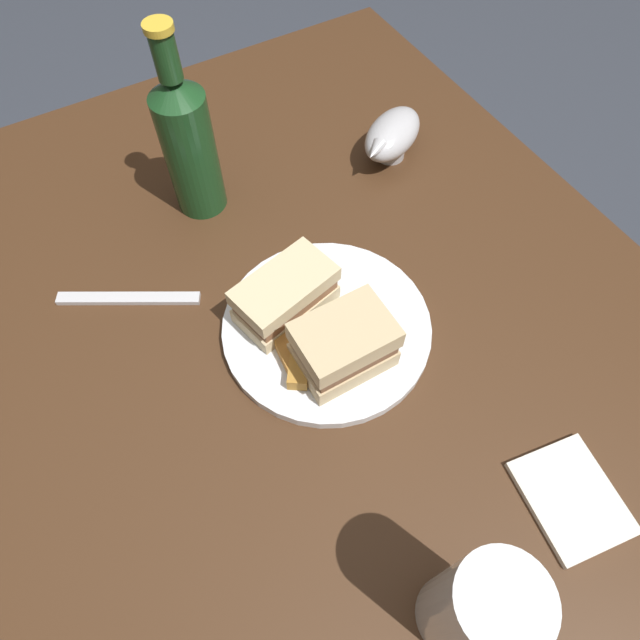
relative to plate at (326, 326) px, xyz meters
The scene contains 14 objects.
ground_plane 0.79m from the plate, 96.46° to the left, with size 6.00×6.00×0.00m, color #333842.
dining_table 0.40m from the plate, 96.46° to the left, with size 1.16×0.90×0.78m, color #422816.
plate is the anchor object (origin of this frame).
sandwich_half_left 0.06m from the plate, 35.91° to the left, with size 0.09×0.13×0.06m.
sandwich_half_right 0.07m from the plate, behind, with size 0.07×0.10×0.07m.
potato_wedge_front 0.07m from the plate, 124.90° to the left, with size 0.04×0.02×0.02m, color #B77F33.
potato_wedge_middle 0.04m from the plate, 64.37° to the left, with size 0.05×0.02×0.02m, color #AD702D.
potato_wedge_back 0.05m from the plate, 136.86° to the left, with size 0.04×0.02×0.02m, color #AD702D.
potato_wedge_left_edge 0.07m from the plate, 108.74° to the left, with size 0.05×0.02×0.02m, color #AD702D.
pint_glass 0.34m from the plate, behind, with size 0.07×0.07×0.17m.
gravy_boat 0.32m from the plate, 47.70° to the right, with size 0.12×0.14×0.07m.
cider_bottle 0.29m from the plate, ahead, with size 0.07×0.07×0.26m.
napkin 0.32m from the plate, 158.93° to the right, with size 0.11×0.09×0.01m, color silver.
fork 0.25m from the plate, 50.27° to the left, with size 0.18×0.02×0.01m, color silver.
Camera 1 is at (-0.29, 0.16, 1.36)m, focal length 30.63 mm.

